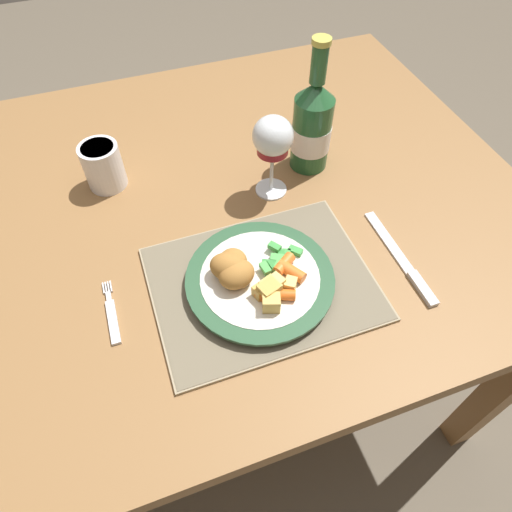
# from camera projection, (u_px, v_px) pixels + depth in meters

# --- Properties ---
(ground_plane) EXTENTS (6.00, 6.00, 0.00)m
(ground_plane) POSITION_uv_depth(u_px,v_px,m) (221.00, 366.00, 1.46)
(ground_plane) COLOR brown
(dining_table) EXTENTS (1.27, 0.97, 0.74)m
(dining_table) POSITION_uv_depth(u_px,v_px,m) (202.00, 231.00, 0.94)
(dining_table) COLOR olive
(dining_table) RESTS_ON ground
(placemat) EXTENTS (0.36, 0.28, 0.01)m
(placemat) POSITION_uv_depth(u_px,v_px,m) (262.00, 283.00, 0.75)
(placemat) COLOR gray
(placemat) RESTS_ON dining_table
(dinner_plate) EXTENTS (0.24, 0.24, 0.02)m
(dinner_plate) POSITION_uv_depth(u_px,v_px,m) (260.00, 280.00, 0.74)
(dinner_plate) COLOR silver
(dinner_plate) RESTS_ON placemat
(breaded_croquettes) EXTENTS (0.08, 0.09, 0.04)m
(breaded_croquettes) POSITION_uv_depth(u_px,v_px,m) (232.00, 269.00, 0.72)
(breaded_croquettes) COLOR #A87033
(breaded_croquettes) RESTS_ON dinner_plate
(green_beans_pile) EXTENTS (0.08, 0.06, 0.02)m
(green_beans_pile) POSITION_uv_depth(u_px,v_px,m) (279.00, 259.00, 0.75)
(green_beans_pile) COLOR green
(green_beans_pile) RESTS_ON dinner_plate
(glazed_carrots) EXTENTS (0.09, 0.09, 0.02)m
(glazed_carrots) POSITION_uv_depth(u_px,v_px,m) (282.00, 278.00, 0.72)
(glazed_carrots) COLOR orange
(glazed_carrots) RESTS_ON dinner_plate
(fork) EXTENTS (0.02, 0.12, 0.01)m
(fork) POSITION_uv_depth(u_px,v_px,m) (112.00, 316.00, 0.71)
(fork) COLOR silver
(fork) RESTS_ON dining_table
(table_knife) EXTENTS (0.02, 0.22, 0.01)m
(table_knife) POSITION_uv_depth(u_px,v_px,m) (405.00, 264.00, 0.78)
(table_knife) COLOR silver
(table_knife) RESTS_ON dining_table
(wine_glass) EXTENTS (0.07, 0.07, 0.17)m
(wine_glass) POSITION_uv_depth(u_px,v_px,m) (273.00, 140.00, 0.80)
(wine_glass) COLOR silver
(wine_glass) RESTS_ON dining_table
(bottle) EXTENTS (0.08, 0.08, 0.26)m
(bottle) POSITION_uv_depth(u_px,v_px,m) (312.00, 126.00, 0.87)
(bottle) COLOR #23562D
(bottle) RESTS_ON dining_table
(roast_potatoes) EXTENTS (0.07, 0.06, 0.03)m
(roast_potatoes) POSITION_uv_depth(u_px,v_px,m) (272.00, 291.00, 0.70)
(roast_potatoes) COLOR #DBB256
(roast_potatoes) RESTS_ON dinner_plate
(drinking_cup) EXTENTS (0.07, 0.07, 0.09)m
(drinking_cup) POSITION_uv_depth(u_px,v_px,m) (103.00, 165.00, 0.87)
(drinking_cup) COLOR white
(drinking_cup) RESTS_ON dining_table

